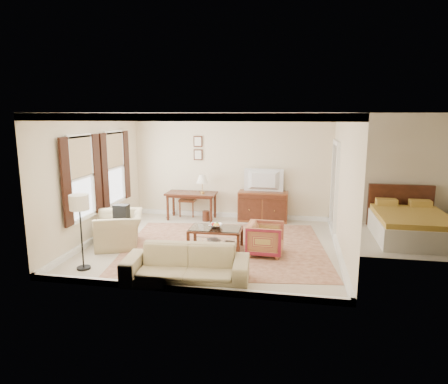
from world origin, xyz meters
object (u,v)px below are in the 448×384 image
(sideboard, at_px, (263,206))
(club_armchair, at_px, (119,224))
(writing_desk, at_px, (191,196))
(sofa, at_px, (186,259))
(coffee_table, at_px, (216,233))
(tv, at_px, (263,173))
(striped_armchair, at_px, (265,237))

(sideboard, relative_size, club_armchair, 1.17)
(writing_desk, xyz_separation_m, sofa, (1.01, -4.13, -0.22))
(writing_desk, bearing_deg, coffee_table, -63.51)
(sideboard, xyz_separation_m, tv, (0.00, -0.02, 0.91))
(sideboard, bearing_deg, writing_desk, -175.41)
(tv, relative_size, club_armchair, 0.88)
(sideboard, height_order, club_armchair, club_armchair)
(tv, bearing_deg, club_armchair, 41.71)
(tv, height_order, coffee_table, tv)
(sideboard, height_order, striped_armchair, sideboard)
(writing_desk, relative_size, sideboard, 1.03)
(tv, xyz_separation_m, coffee_table, (-0.80, -2.46, -0.95))
(coffee_table, xyz_separation_m, club_armchair, (-2.13, -0.16, 0.13))
(sideboard, distance_m, club_armchair, 3.95)
(sideboard, bearing_deg, coffee_table, -107.93)
(writing_desk, bearing_deg, sideboard, 4.59)
(tv, bearing_deg, sofa, 77.44)
(tv, xyz_separation_m, club_armchair, (-2.94, -2.62, -0.82))
(writing_desk, xyz_separation_m, striped_armchair, (2.24, -2.48, -0.27))
(tv, bearing_deg, sideboard, -90.00)
(sofa, bearing_deg, striped_armchair, 48.57)
(striped_armchair, bearing_deg, writing_desk, 43.82)
(sideboard, relative_size, sofa, 0.62)
(club_armchair, height_order, sofa, club_armchair)
(tv, relative_size, coffee_table, 0.89)
(striped_armchair, bearing_deg, sideboard, 7.84)
(sideboard, relative_size, tv, 1.32)
(tv, distance_m, sofa, 4.46)
(writing_desk, relative_size, coffee_table, 1.21)
(coffee_table, relative_size, sofa, 0.53)
(coffee_table, bearing_deg, writing_desk, 116.49)
(sideboard, bearing_deg, sofa, -102.50)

